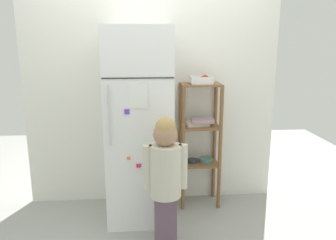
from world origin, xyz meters
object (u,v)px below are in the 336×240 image
at_px(pantry_shelf_unit, 200,136).
at_px(fruit_bin, 203,80).
at_px(refrigerator, 139,126).
at_px(child_standing, 165,170).

xyz_separation_m(pantry_shelf_unit, fruit_bin, (0.02, -0.02, 0.56)).
height_order(refrigerator, fruit_bin, refrigerator).
distance_m(child_standing, pantry_shelf_unit, 0.82).
bearing_deg(pantry_shelf_unit, refrigerator, -163.38).
bearing_deg(fruit_bin, child_standing, -120.65).
relative_size(child_standing, pantry_shelf_unit, 0.87).
distance_m(refrigerator, fruit_bin, 0.75).
relative_size(refrigerator, fruit_bin, 8.30).
distance_m(refrigerator, child_standing, 0.62).
bearing_deg(pantry_shelf_unit, child_standing, -118.98).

